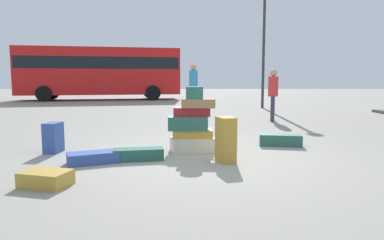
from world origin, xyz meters
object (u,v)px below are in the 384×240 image
Objects in this scene: parked_bus at (101,70)px; lamp_post at (264,20)px; suitcase_teal_white_trunk at (138,154)px; suitcase_teal_left_side at (280,140)px; suitcase_tan_foreground_near at (46,179)px; person_tourist_with_camera at (273,90)px; suitcase_navy_behind_tower at (93,158)px; person_bearded_onlooker at (193,85)px; suitcase_tan_upright_blue at (226,140)px; suitcase_navy_right_side at (53,138)px; suitcase_tower at (192,125)px.

lamp_post reaches higher than parked_bus.
suitcase_teal_left_side is at bearing 13.80° from suitcase_teal_white_trunk.
suitcase_tan_foreground_near is 0.10× the size of lamp_post.
person_tourist_with_camera is (0.79, 3.99, 0.83)m from suitcase_teal_left_side.
suitcase_teal_white_trunk reaches higher than suitcase_tan_foreground_near.
person_tourist_with_camera reaches higher than suitcase_navy_behind_tower.
suitcase_navy_behind_tower is 6.77m from person_tourist_with_camera.
lamp_post is at bearing -46.63° from parked_bus.
person_bearded_onlooker reaches higher than suitcase_tan_foreground_near.
suitcase_tan_foreground_near is 8.22m from person_bearded_onlooker.
lamp_post reaches higher than suitcase_tan_upright_blue.
suitcase_navy_right_side is 0.09× the size of lamp_post.
suitcase_teal_left_side is at bearing -0.77° from suitcase_navy_behind_tower.
lamp_post is at bearing 41.50° from suitcase_navy_behind_tower.
suitcase_teal_left_side is 5.72m from person_bearded_onlooker.
person_bearded_onlooker reaches higher than suitcase_navy_behind_tower.
suitcase_navy_behind_tower is 0.08× the size of parked_bus.
suitcase_navy_behind_tower is 3.53m from suitcase_teal_left_side.
suitcase_tan_upright_blue reaches higher than suitcase_teal_left_side.
parked_bus reaches higher than suitcase_navy_behind_tower.
person_tourist_with_camera is (3.37, 5.17, 0.85)m from suitcase_teal_white_trunk.
lamp_post is (0.72, 4.96, 2.89)m from person_tourist_with_camera.
suitcase_tan_foreground_near is 0.06× the size of parked_bus.
suitcase_tower is 1.17m from suitcase_teal_white_trunk.
suitcase_tan_upright_blue is 0.12× the size of lamp_post.
suitcase_tan_upright_blue is 2.63m from suitcase_tan_foreground_near.
suitcase_tower is 2.75m from suitcase_tan_foreground_near.
suitcase_navy_right_side is (-0.91, 0.82, 0.18)m from suitcase_navy_behind_tower.
suitcase_navy_right_side is at bearing -120.82° from lamp_post.
suitcase_tan_upright_blue is at bearing -80.93° from parked_bus.
suitcase_tan_upright_blue is 5.68m from person_tourist_with_camera.
suitcase_tan_upright_blue reaches higher than suitcase_navy_behind_tower.
suitcase_tan_upright_blue is at bearing 43.64° from suitcase_tan_foreground_near.
suitcase_teal_white_trunk is at bearing 71.04° from suitcase_tan_foreground_near.
suitcase_tan_upright_blue is (0.51, -0.81, -0.12)m from suitcase_tower.
suitcase_tan_upright_blue is 0.44× the size of person_tourist_with_camera.
parked_bus reaches higher than person_bearded_onlooker.
suitcase_teal_left_side is at bearing -75.57° from parked_bus.
lamp_post is at bearing 57.20° from suitcase_teal_white_trunk.
suitcase_teal_left_side is 0.08× the size of parked_bus.
suitcase_navy_behind_tower is at bearing -35.74° from suitcase_navy_right_side.
person_tourist_with_camera is (4.30, 6.52, 0.85)m from suitcase_tan_foreground_near.
suitcase_teal_left_side is 4.15m from person_tourist_with_camera.
person_tourist_with_camera is 0.16× the size of parked_bus.
suitcase_teal_white_trunk is 0.50× the size of person_tourist_with_camera.
suitcase_tower is 0.20× the size of lamp_post.
lamp_post is at bearing 81.93° from suitcase_tan_foreground_near.
suitcase_teal_left_side is at bearing -99.59° from lamp_post.
parked_bus reaches higher than suitcase_tan_foreground_near.
person_bearded_onlooker is (2.55, 5.97, 0.81)m from suitcase_navy_right_side.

